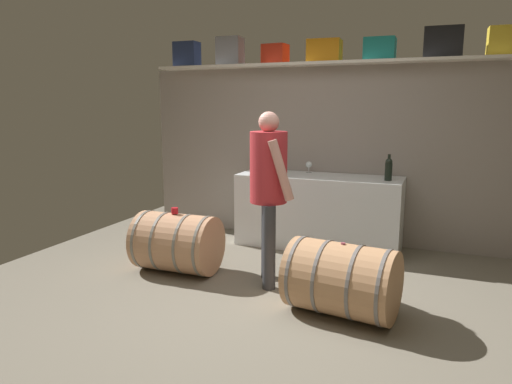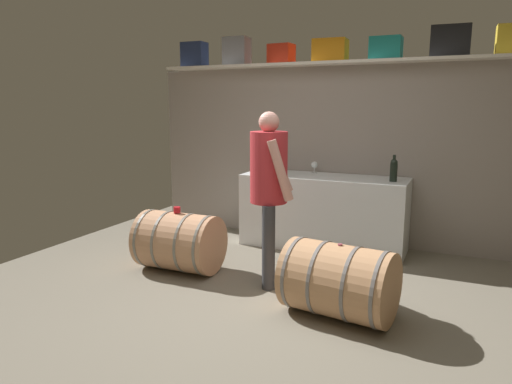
{
  "view_description": "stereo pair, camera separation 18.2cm",
  "coord_description": "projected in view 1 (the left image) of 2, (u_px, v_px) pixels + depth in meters",
  "views": [
    {
      "loc": [
        1.29,
        -3.35,
        1.66
      ],
      "look_at": [
        -0.24,
        0.47,
        0.88
      ],
      "focal_mm": 32.42,
      "sensor_mm": 36.0,
      "label": 1
    },
    {
      "loc": [
        1.46,
        -3.27,
        1.66
      ],
      "look_at": [
        -0.24,
        0.47,
        0.88
      ],
      "focal_mm": 32.42,
      "sensor_mm": 36.0,
      "label": 2
    }
  ],
  "objects": [
    {
      "name": "toolcase_teal",
      "position": [
        380.0,
        49.0,
        5.09
      ],
      "size": [
        0.33,
        0.26,
        0.24
      ],
      "primitive_type": "cube",
      "rotation": [
        0.0,
        0.0,
        0.01
      ],
      "color": "#19807B",
      "rests_on": "high_shelf_board"
    },
    {
      "name": "work_cabinet",
      "position": [
        318.0,
        211.0,
        5.44
      ],
      "size": [
        1.9,
        0.62,
        0.85
      ],
      "primitive_type": "cube",
      "color": "white",
      "rests_on": "ground"
    },
    {
      "name": "high_shelf_board",
      "position": [
        327.0,
        64.0,
        5.33
      ],
      "size": [
        4.3,
        0.4,
        0.03
      ],
      "primitive_type": "cube",
      "color": "silver",
      "rests_on": "back_wall_panel"
    },
    {
      "name": "toolcase_red",
      "position": [
        275.0,
        54.0,
        5.53
      ],
      "size": [
        0.3,
        0.25,
        0.23
      ],
      "primitive_type": "cube",
      "rotation": [
        0.0,
        0.0,
        -0.08
      ],
      "color": "red",
      "rests_on": "high_shelf_board"
    },
    {
      "name": "toolcase_grey",
      "position": [
        230.0,
        51.0,
        5.74
      ],
      "size": [
        0.31,
        0.26,
        0.34
      ],
      "primitive_type": "cube",
      "rotation": [
        0.0,
        0.0,
        0.06
      ],
      "color": "gray",
      "rests_on": "high_shelf_board"
    },
    {
      "name": "toolcase_black",
      "position": [
        443.0,
        42.0,
        4.84
      ],
      "size": [
        0.39,
        0.2,
        0.32
      ],
      "primitive_type": "cube",
      "rotation": [
        0.0,
        0.0,
        0.04
      ],
      "color": "black",
      "rests_on": "high_shelf_board"
    },
    {
      "name": "back_wall_panel",
      "position": [
        327.0,
        155.0,
        5.66
      ],
      "size": [
        4.68,
        0.1,
        2.11
      ],
      "primitive_type": "cube",
      "color": "gray",
      "rests_on": "ground"
    },
    {
      "name": "winemaker_pouring",
      "position": [
        269.0,
        180.0,
        4.21
      ],
      "size": [
        0.46,
        0.53,
        1.6
      ],
      "rotation": [
        0.0,
        0.0,
        -1.17
      ],
      "color": "#33353A",
      "rests_on": "ground"
    },
    {
      "name": "wine_barrel_near",
      "position": [
        177.0,
        242.0,
        4.64
      ],
      "size": [
        0.81,
        0.61,
        0.6
      ],
      "rotation": [
        0.0,
        0.0,
        0.01
      ],
      "color": "tan",
      "rests_on": "ground"
    },
    {
      "name": "wine_barrel_far",
      "position": [
        342.0,
        279.0,
        3.67
      ],
      "size": [
        0.91,
        0.69,
        0.6
      ],
      "rotation": [
        0.0,
        0.0,
        -0.14
      ],
      "color": "tan",
      "rests_on": "ground"
    },
    {
      "name": "ground_plane",
      "position": [
        283.0,
        286.0,
        4.34
      ],
      "size": [
        5.88,
        7.65,
        0.02
      ],
      "primitive_type": "cube",
      "color": "#716A5B"
    },
    {
      "name": "toolcase_navy",
      "position": [
        187.0,
        55.0,
        5.97
      ],
      "size": [
        0.31,
        0.22,
        0.31
      ],
      "primitive_type": "cube",
      "rotation": [
        0.0,
        0.0,
        0.03
      ],
      "color": "navy",
      "rests_on": "high_shelf_board"
    },
    {
      "name": "tasting_cup",
      "position": [
        175.0,
        211.0,
        4.59
      ],
      "size": [
        0.07,
        0.07,
        0.06
      ],
      "primitive_type": "cylinder",
      "color": "red",
      "rests_on": "wine_barrel_near"
    },
    {
      "name": "wine_glass",
      "position": [
        309.0,
        165.0,
        5.58
      ],
      "size": [
        0.08,
        0.08,
        0.14
      ],
      "color": "white",
      "rests_on": "work_cabinet"
    },
    {
      "name": "toolcase_orange",
      "position": [
        325.0,
        51.0,
        5.31
      ],
      "size": [
        0.39,
        0.31,
        0.25
      ],
      "primitive_type": "cube",
      "rotation": [
        0.0,
        0.0,
        0.06
      ],
      "color": "orange",
      "rests_on": "high_shelf_board"
    },
    {
      "name": "wine_bottle_dark",
      "position": [
        389.0,
        169.0,
        5.0
      ],
      "size": [
        0.08,
        0.08,
        0.29
      ],
      "color": "black",
      "rests_on": "work_cabinet"
    },
    {
      "name": "toolcase_yellow",
      "position": [
        506.0,
        41.0,
        4.63
      ],
      "size": [
        0.34,
        0.23,
        0.29
      ],
      "primitive_type": "cube",
      "rotation": [
        0.0,
        0.0,
        0.04
      ],
      "color": "yellow",
      "rests_on": "high_shelf_board"
    }
  ]
}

